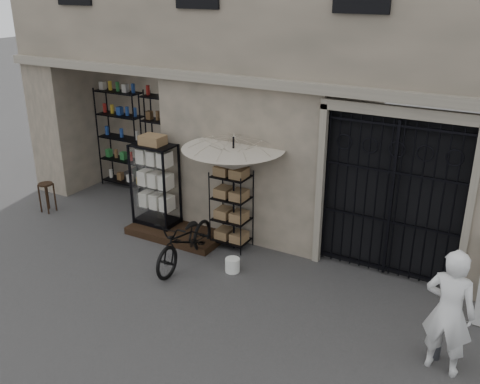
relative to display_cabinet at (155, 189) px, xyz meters
The scene contains 14 objects.
ground 3.50m from the display_cabinet, 29.15° to the right, with size 80.00×80.00×0.00m, color black.
main_building 5.20m from the display_cabinet, 38.64° to the left, with size 14.00×4.00×9.00m, color gray.
shop_recess 2.02m from the display_cabinet, 143.32° to the left, with size 3.00×1.70×3.00m, color black.
shop_shelving 2.33m from the display_cabinet, 134.05° to the left, with size 2.70×0.50×2.50m, color black.
iron_gate 4.78m from the display_cabinet, ahead, with size 2.50×0.21×3.00m.
step_platform 1.01m from the display_cabinet, ahead, with size 2.00×0.90×0.15m, color black.
display_cabinet is the anchor object (origin of this frame).
wire_rack 1.78m from the display_cabinet, ahead, with size 0.77×0.61×1.58m.
market_umbrella 2.13m from the display_cabinet, ahead, with size 2.06×2.08×2.73m.
white_bucket 2.53m from the display_cabinet, 18.35° to the right, with size 0.27×0.27×0.26m, color white.
bicycle 1.91m from the display_cabinet, 33.82° to the right, with size 0.64×0.97×1.84m, color black.
wooden_stool 2.84m from the display_cabinet, behind, with size 0.35×0.35×0.68m.
steel_bollard 6.15m from the display_cabinet, 13.52° to the right, with size 0.13×0.13×0.73m, color #4C4F57.
shopkeeper 6.34m from the display_cabinet, 14.99° to the right, with size 0.66×1.81×0.43m, color white.
Camera 1 is at (3.63, -6.45, 4.94)m, focal length 40.00 mm.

